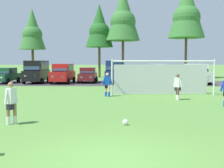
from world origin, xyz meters
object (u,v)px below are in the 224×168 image
object	(u,v)px
player_striker_near	(107,85)
player_winger_right	(178,87)
player_defender_far	(11,103)
parked_car_slot_center	(88,75)
parked_car_slot_right	(157,73)
parked_car_slot_center_right	(114,71)
parked_car_slot_far_right	(174,75)
parked_car_slot_end	(196,74)
soccer_goal	(161,77)
parked_car_slot_center_left	(63,73)
soccer_ball	(125,122)
parked_car_slot_left	(37,71)
parked_car_slot_far_left	(6,75)

from	to	relation	value
player_striker_near	player_winger_right	xyz separation A→B (m)	(4.52, -1.67, 0.00)
player_striker_near	player_defender_far	world-z (taller)	same
parked_car_slot_center	parked_car_slot_right	bearing A→B (deg)	2.07
parked_car_slot_center	parked_car_slot_center_right	xyz separation A→B (m)	(3.06, -1.02, 0.47)
parked_car_slot_far_right	parked_car_slot_end	bearing A→B (deg)	-20.39
player_striker_near	soccer_goal	bearing A→B (deg)	20.37
parked_car_slot_center_left	parked_car_slot_center_right	xyz separation A→B (m)	(5.75, -0.03, 0.23)
parked_car_slot_far_right	parked_car_slot_end	world-z (taller)	parked_car_slot_end
parked_car_slot_far_right	parked_car_slot_center	bearing A→B (deg)	176.08
soccer_ball	parked_car_slot_center_right	xyz separation A→B (m)	(-0.78, 21.73, 1.23)
parked_car_slot_right	soccer_ball	bearing A→B (deg)	-100.11
parked_car_slot_center_left	parked_car_slot_end	size ratio (longest dim) A/B	1.00
player_defender_far	player_winger_right	size ratio (longest dim) A/B	1.00
soccer_ball	parked_car_slot_center	world-z (taller)	parked_car_slot_center
soccer_goal	parked_car_slot_center	distance (m)	13.76
parked_car_slot_left	parked_car_slot_far_right	distance (m)	15.43
soccer_ball	parked_car_slot_far_left	world-z (taller)	parked_car_slot_far_left
parked_car_slot_far_right	parked_car_slot_center_left	bearing A→B (deg)	-178.52
parked_car_slot_end	soccer_goal	bearing A→B (deg)	-116.62
soccer_goal	parked_car_slot_far_right	xyz separation A→B (m)	(3.04, 11.35, -0.42)
soccer_goal	parked_car_slot_far_left	bearing A→B (deg)	145.34
player_defender_far	parked_car_slot_right	world-z (taller)	parked_car_slot_right
parked_car_slot_center_left	parked_car_slot_right	bearing A→B (deg)	6.83
soccer_goal	parked_car_slot_left	size ratio (longest dim) A/B	1.56
parked_car_slot_left	parked_car_slot_end	distance (m)	17.67
parked_car_slot_far_left	parked_car_slot_center_right	world-z (taller)	parked_car_slot_center_right
player_winger_right	parked_car_slot_far_right	world-z (taller)	parked_car_slot_far_right
player_winger_right	parked_car_slot_center	world-z (taller)	parked_car_slot_center
soccer_ball	parked_car_slot_right	world-z (taller)	parked_car_slot_right
player_defender_far	parked_car_slot_far_left	size ratio (longest dim) A/B	0.38
soccer_goal	player_defender_far	xyz separation A→B (m)	(-7.24, -10.67, -0.47)
player_striker_near	parked_car_slot_end	distance (m)	15.10
player_winger_right	parked_car_slot_left	distance (m)	19.40
soccer_ball	player_striker_near	xyz separation A→B (m)	(-1.07, 9.28, 0.71)
player_defender_far	parked_car_slot_end	distance (m)	24.61
parked_car_slot_left	parked_car_slot_center_left	xyz separation A→B (m)	(3.00, -0.24, -0.23)
soccer_ball	parked_car_slot_far_left	bearing A→B (deg)	120.84
parked_car_slot_center_left	player_defender_far	bearing A→B (deg)	-84.39
player_striker_near	parked_car_slot_center_right	world-z (taller)	parked_car_slot_center_right
player_winger_right	parked_car_slot_center_right	size ratio (longest dim) A/B	0.34
soccer_ball	player_winger_right	xyz separation A→B (m)	(3.45, 7.61, 0.71)
parked_car_slot_far_right	soccer_ball	bearing A→B (deg)	-104.93
player_striker_near	player_defender_far	distance (m)	9.80
parked_car_slot_center_left	parked_car_slot_right	size ratio (longest dim) A/B	0.99
parked_car_slot_left	parked_car_slot_center	xyz separation A→B (m)	(5.69, 0.75, -0.47)
player_winger_right	parked_car_slot_far_right	distance (m)	14.68
player_winger_right	parked_car_slot_far_left	size ratio (longest dim) A/B	0.38
parked_car_slot_center_left	parked_car_slot_center_right	world-z (taller)	parked_car_slot_center_right
player_defender_far	parked_car_slot_center	size ratio (longest dim) A/B	0.39
parked_car_slot_center_left	parked_car_slot_left	bearing A→B (deg)	175.41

